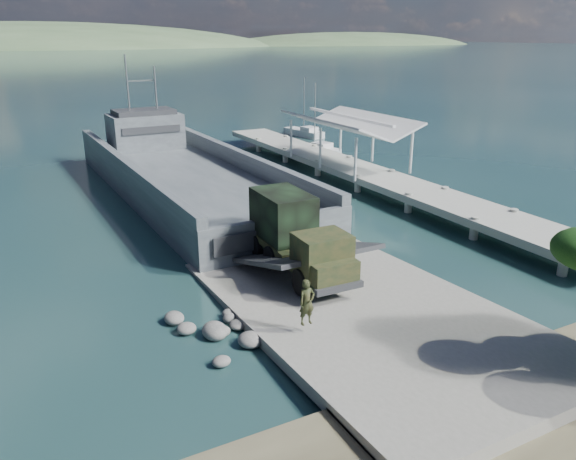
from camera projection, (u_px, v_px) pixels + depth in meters
The scene contains 10 objects.
ground at pixel (351, 308), 24.87m from camera, with size 1400.00×1400.00×0.00m, color #193D3D.
boat_ramp at pixel (364, 312), 23.95m from camera, with size 10.00×18.00×0.50m, color gray.
shoreline_rocks at pixel (215, 336), 22.54m from camera, with size 3.20×5.60×0.90m, color #51514F, non-canonical shape.
distant_headlands at pixel (53, 48), 514.05m from camera, with size 1000.00×240.00×48.00m, color #3F5837, non-canonical shape.
pier at pixel (355, 162), 45.75m from camera, with size 6.40×44.00×6.10m.
landing_craft at pixel (186, 182), 42.46m from camera, with size 9.75×36.21×10.70m.
military_truck at pixel (295, 235), 27.22m from camera, with size 2.73×7.78×3.57m.
soldier at pixel (307, 311), 21.53m from camera, with size 0.67×0.44×1.83m, color black.
sailboat_near at pixel (315, 150), 57.05m from camera, with size 3.14×6.15×7.20m.
sailboat_far at pixel (305, 133), 66.89m from camera, with size 2.65×5.95×7.00m.
Camera 1 is at (-12.93, -18.42, 11.47)m, focal length 35.00 mm.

